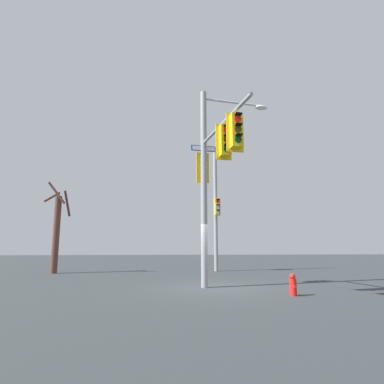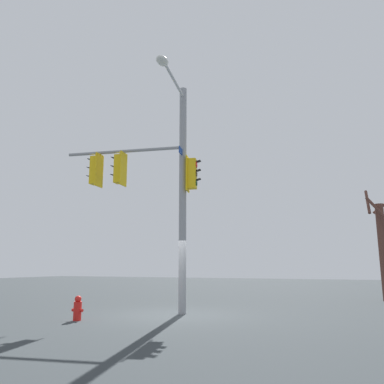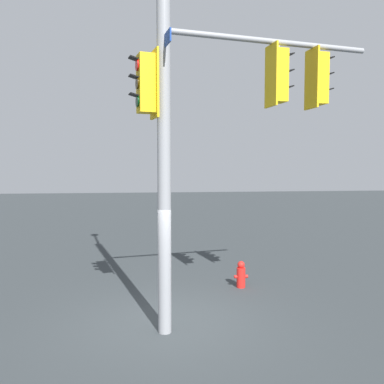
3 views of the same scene
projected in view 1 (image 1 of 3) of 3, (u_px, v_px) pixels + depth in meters
name	position (u px, v px, depth m)	size (l,w,h in m)	color
ground_plane	(216.00, 288.00, 12.39)	(80.00, 80.00, 0.00)	#303638
main_signal_pole_assembly	(213.00, 163.00, 12.49)	(5.32, 3.61, 8.29)	gray
secondary_pole_assembly	(216.00, 208.00, 20.70)	(0.79, 0.40, 8.12)	gray
fire_hydrant	(293.00, 285.00, 10.53)	(0.38, 0.24, 0.73)	red
bare_tree_behind_pole	(57.00, 230.00, 18.99)	(1.40, 1.43, 5.41)	brown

